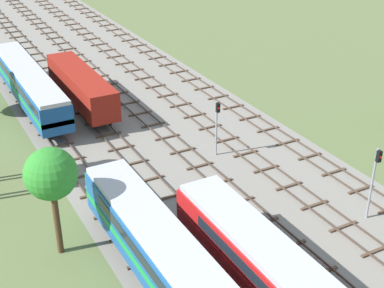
{
  "coord_description": "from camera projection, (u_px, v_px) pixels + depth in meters",
  "views": [
    {
      "loc": [
        -19.25,
        15.46,
        22.08
      ],
      "look_at": [
        0.0,
        50.81,
        1.5
      ],
      "focal_mm": 51.45,
      "sensor_mm": 36.0,
      "label": 1
    }
  ],
  "objects": [
    {
      "name": "track_centre_left",
      "position": [
        160.0,
        130.0,
        50.66
      ],
      "size": [
        2.4,
        126.0,
        0.29
      ],
      "color": "#47382D",
      "rests_on": "ground"
    },
    {
      "name": "diesel_railcar_far_left_midfar",
      "position": [
        172.0,
        266.0,
        29.82
      ],
      "size": [
        2.96,
        20.5,
        3.8
      ],
      "color": "#194C8C",
      "rests_on": "ground"
    },
    {
      "name": "lineside_tree_2",
      "position": [
        51.0,
        175.0,
        32.49
      ],
      "size": [
        3.22,
        3.22,
        7.34
      ],
      "color": "#4C331E",
      "rests_on": "ground"
    },
    {
      "name": "track_left",
      "position": [
        115.0,
        141.0,
        48.76
      ],
      "size": [
        2.4,
        126.0,
        0.29
      ],
      "color": "#47382D",
      "rests_on": "ground"
    },
    {
      "name": "freight_boxcar_left_far",
      "position": [
        81.0,
        86.0,
        54.42
      ],
      "size": [
        2.87,
        14.0,
        3.6
      ],
      "color": "maroon",
      "rests_on": "ground"
    },
    {
      "name": "ground_plane",
      "position": [
        165.0,
        136.0,
        49.94
      ],
      "size": [
        480.0,
        480.0,
        0.0
      ],
      "primitive_type": "plane",
      "color": "#5B6B3D"
    },
    {
      "name": "diesel_railcar_far_left_farther",
      "position": [
        29.0,
        83.0,
        54.61
      ],
      "size": [
        2.96,
        20.5,
        3.8
      ],
      "color": "#194C8C",
      "rests_on": "ground"
    },
    {
      "name": "signal_post_near",
      "position": [
        217.0,
        121.0,
        45.25
      ],
      "size": [
        0.28,
        0.47,
        4.91
      ],
      "color": "gray",
      "rests_on": "ground"
    },
    {
      "name": "signal_post_nearest",
      "position": [
        374.0,
        175.0,
        36.8
      ],
      "size": [
        0.28,
        0.47,
        5.45
      ],
      "color": "gray",
      "rests_on": "ground"
    },
    {
      "name": "track_far_left",
      "position": [
        65.0,
        152.0,
        46.86
      ],
      "size": [
        2.4,
        126.0,
        0.29
      ],
      "color": "#47382D",
      "rests_on": "ground"
    },
    {
      "name": "track_centre_right",
      "position": [
        241.0,
        112.0,
        54.47
      ],
      "size": [
        2.4,
        126.0,
        0.29
      ],
      "color": "#47382D",
      "rests_on": "ground"
    },
    {
      "name": "track_centre",
      "position": [
        202.0,
        121.0,
        52.56
      ],
      "size": [
        2.4,
        126.0,
        0.29
      ],
      "color": "#47382D",
      "rests_on": "ground"
    },
    {
      "name": "ballast_bed",
      "position": [
        165.0,
        136.0,
        49.94
      ],
      "size": [
        21.86,
        176.0,
        0.01
      ],
      "primitive_type": "cube",
      "color": "gray",
      "rests_on": "ground"
    }
  ]
}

